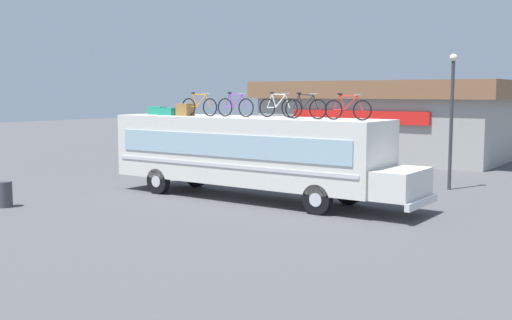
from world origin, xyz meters
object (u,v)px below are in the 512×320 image
object	(u,v)px
luggage_bag_1	(157,110)
luggage_bag_2	(167,111)
rooftop_bicycle_3	(278,107)
rooftop_bicycle_5	(348,109)
rooftop_bicycle_2	(235,107)
bus	(250,151)
trash_bin	(5,194)
rooftop_bicycle_1	(199,106)
rooftop_bicycle_4	(305,108)
street_lamp	(452,111)
luggage_bag_3	(185,110)

from	to	relation	value
luggage_bag_1	luggage_bag_2	size ratio (longest dim) A/B	0.95
luggage_bag_2	rooftop_bicycle_3	xyz separation A→B (m)	(4.77, 0.72, 0.23)
rooftop_bicycle_5	rooftop_bicycle_2	bearing A→B (deg)	179.17
bus	trash_bin	xyz separation A→B (m)	(-5.93, -6.22, -1.33)
rooftop_bicycle_1	rooftop_bicycle_5	bearing A→B (deg)	1.40
rooftop_bicycle_1	trash_bin	distance (m)	7.58
rooftop_bicycle_4	trash_bin	size ratio (longest dim) A/B	1.84
rooftop_bicycle_5	street_lamp	bearing A→B (deg)	79.40
luggage_bag_1	rooftop_bicycle_1	world-z (taller)	rooftop_bicycle_1
rooftop_bicycle_2	trash_bin	distance (m)	8.62
trash_bin	rooftop_bicycle_3	bearing A→B (deg)	43.64
luggage_bag_1	rooftop_bicycle_2	world-z (taller)	rooftop_bicycle_2
rooftop_bicycle_1	rooftop_bicycle_5	xyz separation A→B (m)	(6.20, 0.15, -0.01)
rooftop_bicycle_4	rooftop_bicycle_5	world-z (taller)	rooftop_bicycle_4
rooftop_bicycle_4	rooftop_bicycle_5	size ratio (longest dim) A/B	0.97
rooftop_bicycle_1	street_lamp	bearing A→B (deg)	42.44
luggage_bag_1	rooftop_bicycle_3	size ratio (longest dim) A/B	0.43
luggage_bag_1	rooftop_bicycle_5	world-z (taller)	rooftop_bicycle_5
rooftop_bicycle_1	rooftop_bicycle_2	xyz separation A→B (m)	(1.57, 0.22, 0.00)
luggage_bag_1	luggage_bag_3	size ratio (longest dim) A/B	1.27
rooftop_bicycle_2	trash_bin	world-z (taller)	rooftop_bicycle_2
luggage_bag_3	rooftop_bicycle_1	world-z (taller)	rooftop_bicycle_1
trash_bin	bus	bearing A→B (deg)	46.36
rooftop_bicycle_3	luggage_bag_1	bearing A→B (deg)	-175.81
rooftop_bicycle_1	rooftop_bicycle_2	world-z (taller)	rooftop_bicycle_2
bus	rooftop_bicycle_5	size ratio (longest dim) A/B	7.26
bus	rooftop_bicycle_1	xyz separation A→B (m)	(-2.16, -0.35, 1.63)
luggage_bag_2	rooftop_bicycle_4	bearing A→B (deg)	1.44
rooftop_bicycle_3	rooftop_bicycle_5	distance (m)	3.12
luggage_bag_1	rooftop_bicycle_4	xyz separation A→B (m)	(7.13, -0.15, 0.21)
trash_bin	rooftop_bicycle_5	bearing A→B (deg)	31.14
luggage_bag_2	rooftop_bicycle_4	distance (m)	6.26
rooftop_bicycle_1	rooftop_bicycle_5	size ratio (longest dim) A/B	1.03
luggage_bag_2	trash_bin	xyz separation A→B (m)	(-2.13, -5.86, -2.73)
luggage_bag_3	trash_bin	size ratio (longest dim) A/B	0.63
rooftop_bicycle_2	rooftop_bicycle_5	world-z (taller)	rooftop_bicycle_2
luggage_bag_3	rooftop_bicycle_2	xyz separation A→B (m)	(2.27, 0.22, 0.14)
luggage_bag_2	luggage_bag_3	world-z (taller)	luggage_bag_3
luggage_bag_1	rooftop_bicycle_3	bearing A→B (deg)	4.19
bus	rooftop_bicycle_1	size ratio (longest dim) A/B	7.06
luggage_bag_2	rooftop_bicycle_1	size ratio (longest dim) A/B	0.43
bus	rooftop_bicycle_2	size ratio (longest dim) A/B	7.42
luggage_bag_3	rooftop_bicycle_4	size ratio (longest dim) A/B	0.34
luggage_bag_2	rooftop_bicycle_3	size ratio (longest dim) A/B	0.46
luggage_bag_1	luggage_bag_3	world-z (taller)	luggage_bag_3
rooftop_bicycle_1	rooftop_bicycle_3	world-z (taller)	rooftop_bicycle_3
rooftop_bicycle_5	rooftop_bicycle_1	bearing A→B (deg)	-178.60
rooftop_bicycle_2	trash_bin	xyz separation A→B (m)	(-5.34, -6.09, -2.96)
bus	rooftop_bicycle_4	xyz separation A→B (m)	(2.45, -0.20, 1.63)
bus	rooftop_bicycle_4	size ratio (longest dim) A/B	7.52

